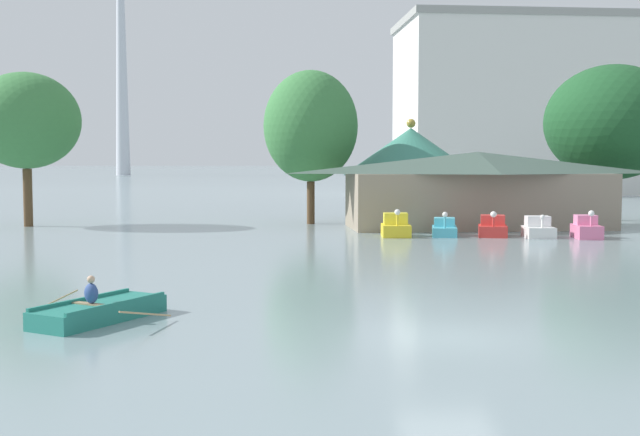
{
  "coord_description": "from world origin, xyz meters",
  "views": [
    {
      "loc": [
        -5.09,
        -19.91,
        4.52
      ],
      "look_at": [
        -2.1,
        13.67,
        2.16
      ],
      "focal_mm": 44.68,
      "sensor_mm": 36.0,
      "label": 1
    }
  ],
  "objects_px": {
    "pedal_boat_yellow": "(396,227)",
    "background_building_block": "(539,107)",
    "rowboat_with_rower": "(99,311)",
    "shoreline_tree_tall_left": "(26,121)",
    "pedal_boat_white": "(538,229)",
    "shoreline_tree_mid": "(311,126)",
    "pedal_boat_cyan": "(444,229)",
    "pedal_boat_red": "(493,228)",
    "boathouse": "(477,188)",
    "pedal_boat_pink": "(586,229)",
    "shoreline_tree_right": "(612,123)",
    "green_roof_pavilion": "(411,168)"
  },
  "relations": [
    {
      "from": "pedal_boat_cyan",
      "to": "boathouse",
      "type": "distance_m",
      "value": 7.31
    },
    {
      "from": "rowboat_with_rower",
      "to": "shoreline_tree_right",
      "type": "height_order",
      "value": "shoreline_tree_right"
    },
    {
      "from": "pedal_boat_yellow",
      "to": "background_building_block",
      "type": "bearing_deg",
      "value": 158.64
    },
    {
      "from": "pedal_boat_red",
      "to": "shoreline_tree_tall_left",
      "type": "distance_m",
      "value": 32.89
    },
    {
      "from": "green_roof_pavilion",
      "to": "background_building_block",
      "type": "distance_m",
      "value": 59.78
    },
    {
      "from": "rowboat_with_rower",
      "to": "boathouse",
      "type": "relative_size",
      "value": 0.23
    },
    {
      "from": "rowboat_with_rower",
      "to": "green_roof_pavilion",
      "type": "distance_m",
      "value": 41.45
    },
    {
      "from": "green_roof_pavilion",
      "to": "rowboat_with_rower",
      "type": "bearing_deg",
      "value": -113.92
    },
    {
      "from": "pedal_boat_pink",
      "to": "shoreline_tree_tall_left",
      "type": "bearing_deg",
      "value": -99.21
    },
    {
      "from": "pedal_boat_red",
      "to": "green_roof_pavilion",
      "type": "relative_size",
      "value": 0.28
    },
    {
      "from": "rowboat_with_rower",
      "to": "pedal_boat_red",
      "type": "height_order",
      "value": "pedal_boat_red"
    },
    {
      "from": "shoreline_tree_mid",
      "to": "shoreline_tree_right",
      "type": "distance_m",
      "value": 23.53
    },
    {
      "from": "pedal_boat_red",
      "to": "pedal_boat_pink",
      "type": "distance_m",
      "value": 5.48
    },
    {
      "from": "pedal_boat_cyan",
      "to": "pedal_boat_red",
      "type": "relative_size",
      "value": 1.07
    },
    {
      "from": "green_roof_pavilion",
      "to": "shoreline_tree_right",
      "type": "bearing_deg",
      "value": -3.83
    },
    {
      "from": "pedal_boat_cyan",
      "to": "shoreline_tree_mid",
      "type": "xyz_separation_m",
      "value": [
        -7.46,
        10.38,
        6.72
      ]
    },
    {
      "from": "boathouse",
      "to": "shoreline_tree_right",
      "type": "xyz_separation_m",
      "value": [
        12.27,
        5.84,
        4.86
      ]
    },
    {
      "from": "pedal_boat_red",
      "to": "green_roof_pavilion",
      "type": "distance_m",
      "value": 13.88
    },
    {
      "from": "pedal_boat_pink",
      "to": "background_building_block",
      "type": "bearing_deg",
      "value": 171.39
    },
    {
      "from": "pedal_boat_red",
      "to": "pedal_boat_white",
      "type": "xyz_separation_m",
      "value": [
        2.54,
        -0.94,
        -0.01
      ]
    },
    {
      "from": "pedal_boat_white",
      "to": "background_building_block",
      "type": "height_order",
      "value": "background_building_block"
    },
    {
      "from": "green_roof_pavilion",
      "to": "background_building_block",
      "type": "height_order",
      "value": "background_building_block"
    },
    {
      "from": "pedal_boat_cyan",
      "to": "pedal_boat_white",
      "type": "relative_size",
      "value": 1.28
    },
    {
      "from": "pedal_boat_white",
      "to": "background_building_block",
      "type": "bearing_deg",
      "value": 166.47
    },
    {
      "from": "pedal_boat_yellow",
      "to": "shoreline_tree_right",
      "type": "xyz_separation_m",
      "value": [
        19.08,
        11.76,
        7.03
      ]
    },
    {
      "from": "pedal_boat_red",
      "to": "shoreline_tree_mid",
      "type": "distance_m",
      "value": 16.42
    },
    {
      "from": "boathouse",
      "to": "green_roof_pavilion",
      "type": "relative_size",
      "value": 1.82
    },
    {
      "from": "pedal_boat_yellow",
      "to": "background_building_block",
      "type": "relative_size",
      "value": 0.06
    },
    {
      "from": "shoreline_tree_mid",
      "to": "shoreline_tree_tall_left",
      "type": "bearing_deg",
      "value": -178.3
    },
    {
      "from": "pedal_boat_cyan",
      "to": "pedal_boat_white",
      "type": "xyz_separation_m",
      "value": [
        5.44,
        -1.41,
        0.06
      ]
    },
    {
      "from": "pedal_boat_white",
      "to": "shoreline_tree_mid",
      "type": "height_order",
      "value": "shoreline_tree_mid"
    },
    {
      "from": "pedal_boat_cyan",
      "to": "shoreline_tree_right",
      "type": "distance_m",
      "value": 21.08
    },
    {
      "from": "pedal_boat_yellow",
      "to": "pedal_boat_white",
      "type": "bearing_deg",
      "value": 86.87
    },
    {
      "from": "pedal_boat_cyan",
      "to": "pedal_boat_pink",
      "type": "distance_m",
      "value": 8.4
    },
    {
      "from": "green_roof_pavilion",
      "to": "pedal_boat_cyan",
      "type": "bearing_deg",
      "value": -92.09
    },
    {
      "from": "pedal_boat_red",
      "to": "pedal_boat_pink",
      "type": "height_order",
      "value": "pedal_boat_pink"
    },
    {
      "from": "boathouse",
      "to": "shoreline_tree_tall_left",
      "type": "height_order",
      "value": "shoreline_tree_tall_left"
    },
    {
      "from": "shoreline_tree_tall_left",
      "to": "shoreline_tree_mid",
      "type": "xyz_separation_m",
      "value": [
        20.11,
        0.6,
        -0.27
      ]
    },
    {
      "from": "shoreline_tree_mid",
      "to": "background_building_block",
      "type": "xyz_separation_m",
      "value": [
        37.17,
        53.8,
        5.29
      ]
    },
    {
      "from": "pedal_boat_yellow",
      "to": "pedal_boat_pink",
      "type": "bearing_deg",
      "value": 84.78
    },
    {
      "from": "pedal_boat_yellow",
      "to": "green_roof_pavilion",
      "type": "distance_m",
      "value": 13.75
    },
    {
      "from": "pedal_boat_white",
      "to": "boathouse",
      "type": "height_order",
      "value": "boathouse"
    },
    {
      "from": "shoreline_tree_tall_left",
      "to": "shoreline_tree_right",
      "type": "bearing_deg",
      "value": 2.47
    },
    {
      "from": "pedal_boat_yellow",
      "to": "shoreline_tree_mid",
      "type": "xyz_separation_m",
      "value": [
        -4.41,
        10.48,
        6.6
      ]
    },
    {
      "from": "pedal_boat_cyan",
      "to": "pedal_boat_red",
      "type": "distance_m",
      "value": 2.94
    },
    {
      "from": "rowboat_with_rower",
      "to": "pedal_boat_yellow",
      "type": "distance_m",
      "value": 28.21
    },
    {
      "from": "pedal_boat_white",
      "to": "pedal_boat_pink",
      "type": "bearing_deg",
      "value": 79.44
    },
    {
      "from": "rowboat_with_rower",
      "to": "shoreline_tree_tall_left",
      "type": "xyz_separation_m",
      "value": [
        -11.31,
        34.81,
        7.15
      ]
    },
    {
      "from": "pedal_boat_white",
      "to": "shoreline_tree_tall_left",
      "type": "relative_size",
      "value": 0.22
    },
    {
      "from": "shoreline_tree_tall_left",
      "to": "pedal_boat_red",
      "type": "bearing_deg",
      "value": -18.6
    }
  ]
}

